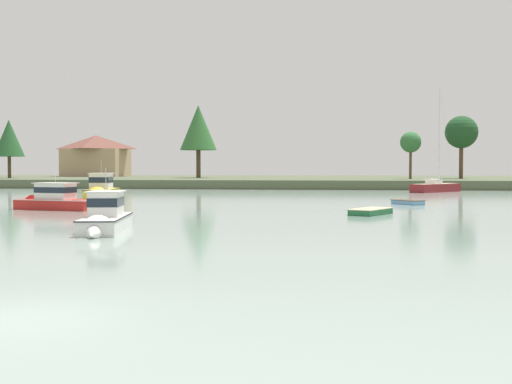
{
  "coord_description": "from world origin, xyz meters",
  "views": [
    {
      "loc": [
        6.4,
        -12.52,
        3.11
      ],
      "look_at": [
        0.0,
        39.55,
        1.11
      ],
      "focal_mm": 45.76,
      "sensor_mm": 36.0,
      "label": 1
    }
  ],
  "objects_px": {
    "sailboat_maroon": "(436,190)",
    "dinghy_skyblue": "(408,203)",
    "dinghy_green": "(371,212)",
    "cruiser_red": "(49,203)",
    "cruiser_white": "(104,222)",
    "cruiser_yellow": "(101,193)"
  },
  "relations": [
    {
      "from": "cruiser_yellow",
      "to": "sailboat_maroon",
      "type": "height_order",
      "value": "sailboat_maroon"
    },
    {
      "from": "dinghy_green",
      "to": "dinghy_skyblue",
      "type": "distance_m",
      "value": 12.58
    },
    {
      "from": "cruiser_white",
      "to": "sailboat_maroon",
      "type": "distance_m",
      "value": 58.56
    },
    {
      "from": "dinghy_green",
      "to": "cruiser_white",
      "type": "bearing_deg",
      "value": -134.64
    },
    {
      "from": "sailboat_maroon",
      "to": "dinghy_green",
      "type": "bearing_deg",
      "value": -104.11
    },
    {
      "from": "dinghy_green",
      "to": "cruiser_red",
      "type": "relative_size",
      "value": 0.56
    },
    {
      "from": "cruiser_white",
      "to": "cruiser_red",
      "type": "xyz_separation_m",
      "value": [
        -9.97,
        15.75,
        0.02
      ]
    },
    {
      "from": "sailboat_maroon",
      "to": "dinghy_skyblue",
      "type": "bearing_deg",
      "value": -102.88
    },
    {
      "from": "cruiser_white",
      "to": "dinghy_skyblue",
      "type": "xyz_separation_m",
      "value": [
        16.94,
        25.47,
        -0.34
      ]
    },
    {
      "from": "cruiser_yellow",
      "to": "cruiser_white",
      "type": "xyz_separation_m",
      "value": [
        12.03,
        -31.9,
        -0.13
      ]
    },
    {
      "from": "dinghy_green",
      "to": "cruiser_red",
      "type": "xyz_separation_m",
      "value": [
        -23.24,
        2.31,
        0.35
      ]
    },
    {
      "from": "cruiser_yellow",
      "to": "dinghy_green",
      "type": "relative_size",
      "value": 2.05
    },
    {
      "from": "cruiser_white",
      "to": "dinghy_skyblue",
      "type": "relative_size",
      "value": 2.3
    },
    {
      "from": "cruiser_white",
      "to": "cruiser_red",
      "type": "bearing_deg",
      "value": 122.32
    },
    {
      "from": "dinghy_skyblue",
      "to": "cruiser_white",
      "type": "bearing_deg",
      "value": -123.63
    },
    {
      "from": "cruiser_white",
      "to": "sailboat_maroon",
      "type": "relative_size",
      "value": 0.5
    },
    {
      "from": "dinghy_skyblue",
      "to": "sailboat_maroon",
      "type": "xyz_separation_m",
      "value": [
        6.45,
        28.21,
        0.16
      ]
    },
    {
      "from": "dinghy_green",
      "to": "dinghy_skyblue",
      "type": "relative_size",
      "value": 1.38
    },
    {
      "from": "cruiser_yellow",
      "to": "dinghy_skyblue",
      "type": "height_order",
      "value": "cruiser_yellow"
    },
    {
      "from": "dinghy_green",
      "to": "dinghy_skyblue",
      "type": "xyz_separation_m",
      "value": [
        3.67,
        12.03,
        -0.01
      ]
    },
    {
      "from": "cruiser_red",
      "to": "sailboat_maroon",
      "type": "height_order",
      "value": "sailboat_maroon"
    },
    {
      "from": "cruiser_yellow",
      "to": "dinghy_green",
      "type": "xyz_separation_m",
      "value": [
        25.3,
        -18.46,
        -0.46
      ]
    }
  ]
}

